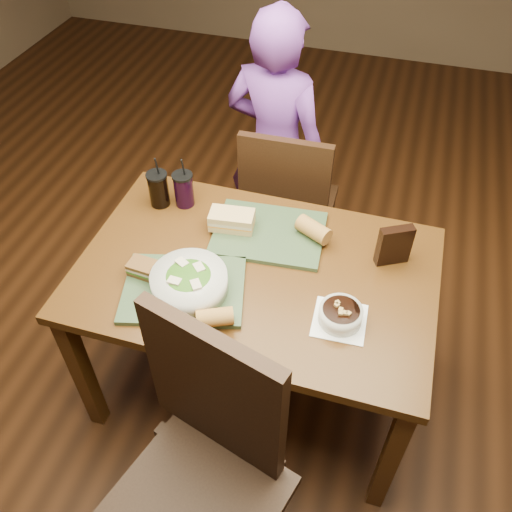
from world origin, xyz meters
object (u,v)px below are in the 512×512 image
at_px(sandwich_far, 232,220).
at_px(baguette_far, 314,230).
at_px(baguette_near, 215,317).
at_px(chip_bag, 394,245).
at_px(tray_near, 184,289).
at_px(sandwich_near, 144,268).
at_px(tray_far, 269,233).
at_px(soup_bowl, 340,315).
at_px(cup_berry, 184,189).
at_px(chair_far, 288,204).
at_px(salad_bowl, 189,282).
at_px(chair_near, 205,458).
at_px(diner, 275,150).
at_px(dining_table, 256,286).
at_px(cup_cola, 159,189).

xyz_separation_m(sandwich_far, baguette_far, (0.31, 0.04, -0.00)).
xyz_separation_m(baguette_near, chip_bag, (0.52, 0.47, 0.03)).
xyz_separation_m(tray_near, sandwich_near, (-0.16, 0.03, 0.03)).
bearing_deg(sandwich_far, tray_far, 5.03).
distance_m(soup_bowl, cup_berry, 0.84).
xyz_separation_m(chair_far, salad_bowl, (-0.15, -0.84, 0.29)).
distance_m(tray_near, chip_bag, 0.77).
distance_m(chair_far, salad_bowl, 0.90).
height_order(tray_near, baguette_near, baguette_near).
xyz_separation_m(soup_bowl, chip_bag, (0.13, 0.33, 0.05)).
xyz_separation_m(salad_bowl, chip_bag, (0.65, 0.36, 0.02)).
relative_size(chair_near, cup_berry, 4.75).
bearing_deg(tray_near, baguette_far, 45.85).
relative_size(tray_near, soup_bowl, 2.28).
bearing_deg(baguette_near, soup_bowl, 19.81).
distance_m(diner, chip_bag, 0.90).
xyz_separation_m(dining_table, baguette_near, (-0.05, -0.29, 0.14)).
xyz_separation_m(diner, chip_bag, (0.62, -0.65, 0.14)).
height_order(diner, tray_far, diner).
distance_m(diner, tray_near, 1.01).
relative_size(tray_near, cup_cola, 1.81).
height_order(chair_near, cup_berry, chair_near).
xyz_separation_m(salad_bowl, soup_bowl, (0.52, 0.03, -0.03)).
relative_size(diner, chip_bag, 8.64).
height_order(chair_near, chair_far, chair_near).
relative_size(chair_near, chair_far, 1.14).
xyz_separation_m(soup_bowl, baguette_far, (-0.17, 0.36, 0.02)).
xyz_separation_m(cup_cola, chip_bag, (0.95, -0.06, 0.00)).
relative_size(sandwich_near, chip_bag, 0.69).
bearing_deg(baguette_far, salad_bowl, -131.75).
distance_m(chair_far, baguette_near, 0.98).
height_order(chair_near, sandwich_far, chair_near).
height_order(dining_table, baguette_far, baguette_far).
xyz_separation_m(chair_far, tray_far, (0.04, -0.47, 0.23)).
xyz_separation_m(soup_bowl, sandwich_far, (-0.49, 0.32, 0.02)).
relative_size(chair_near, soup_bowl, 5.86).
height_order(chair_far, baguette_far, chair_far).
height_order(soup_bowl, chip_bag, chip_bag).
distance_m(chair_far, soup_bowl, 0.93).
xyz_separation_m(soup_bowl, sandwich_near, (-0.71, -0.00, 0.01)).
distance_m(chair_near, cup_cola, 1.07).
xyz_separation_m(diner, sandwich_far, (0.00, -0.65, 0.11)).
bearing_deg(baguette_far, chip_bag, -5.50).
bearing_deg(salad_bowl, cup_berry, 114.16).
relative_size(baguette_far, cup_cola, 0.58).
xyz_separation_m(chair_far, sandwich_far, (-0.11, -0.48, 0.28)).
bearing_deg(cup_berry, cup_cola, -163.62).
relative_size(chair_near, tray_near, 2.57).
distance_m(cup_berry, chip_bag, 0.86).
relative_size(salad_bowl, cup_berry, 1.16).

